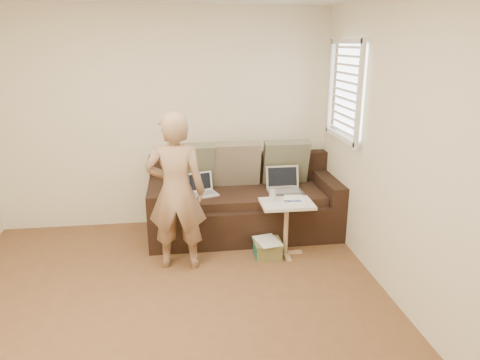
{
  "coord_description": "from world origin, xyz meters",
  "views": [
    {
      "loc": [
        0.19,
        -3.01,
        2.18
      ],
      "look_at": [
        0.8,
        1.4,
        0.78
      ],
      "focal_mm": 32.62,
      "sensor_mm": 36.0,
      "label": 1
    }
  ],
  "objects_px": {
    "sofa": "(244,199)",
    "laptop_silver": "(285,192)",
    "person": "(176,192)",
    "drinking_glass": "(273,196)",
    "side_table": "(286,228)",
    "laptop_white": "(202,195)",
    "striped_box": "(267,248)"
  },
  "relations": [
    {
      "from": "sofa",
      "to": "side_table",
      "type": "relative_size",
      "value": 3.7
    },
    {
      "from": "side_table",
      "to": "person",
      "type": "bearing_deg",
      "value": -174.97
    },
    {
      "from": "laptop_silver",
      "to": "drinking_glass",
      "type": "distance_m",
      "value": 0.55
    },
    {
      "from": "laptop_white",
      "to": "side_table",
      "type": "bearing_deg",
      "value": -51.15
    },
    {
      "from": "laptop_white",
      "to": "sofa",
      "type": "bearing_deg",
      "value": -10.08
    },
    {
      "from": "laptop_silver",
      "to": "striped_box",
      "type": "height_order",
      "value": "laptop_silver"
    },
    {
      "from": "person",
      "to": "drinking_glass",
      "type": "relative_size",
      "value": 13.26
    },
    {
      "from": "side_table",
      "to": "striped_box",
      "type": "relative_size",
      "value": 2.04
    },
    {
      "from": "person",
      "to": "side_table",
      "type": "height_order",
      "value": "person"
    },
    {
      "from": "sofa",
      "to": "side_table",
      "type": "height_order",
      "value": "sofa"
    },
    {
      "from": "laptop_silver",
      "to": "side_table",
      "type": "relative_size",
      "value": 0.66
    },
    {
      "from": "person",
      "to": "striped_box",
      "type": "distance_m",
      "value": 1.17
    },
    {
      "from": "laptop_silver",
      "to": "person",
      "type": "bearing_deg",
      "value": -153.45
    },
    {
      "from": "person",
      "to": "side_table",
      "type": "bearing_deg",
      "value": -168.07
    },
    {
      "from": "laptop_silver",
      "to": "striped_box",
      "type": "xyz_separation_m",
      "value": [
        -0.32,
        -0.56,
        -0.43
      ]
    },
    {
      "from": "side_table",
      "to": "drinking_glass",
      "type": "bearing_deg",
      "value": 157.09
    },
    {
      "from": "laptop_silver",
      "to": "drinking_glass",
      "type": "bearing_deg",
      "value": -118.67
    },
    {
      "from": "person",
      "to": "striped_box",
      "type": "relative_size",
      "value": 5.47
    },
    {
      "from": "person",
      "to": "drinking_glass",
      "type": "distance_m",
      "value": 1.02
    },
    {
      "from": "side_table",
      "to": "drinking_glass",
      "type": "height_order",
      "value": "drinking_glass"
    },
    {
      "from": "laptop_white",
      "to": "striped_box",
      "type": "height_order",
      "value": "laptop_white"
    },
    {
      "from": "sofa",
      "to": "laptop_silver",
      "type": "xyz_separation_m",
      "value": [
        0.47,
        -0.1,
        0.1
      ]
    },
    {
      "from": "laptop_silver",
      "to": "side_table",
      "type": "distance_m",
      "value": 0.58
    },
    {
      "from": "laptop_white",
      "to": "side_table",
      "type": "height_order",
      "value": "laptop_white"
    },
    {
      "from": "drinking_glass",
      "to": "laptop_white",
      "type": "bearing_deg",
      "value": 144.95
    },
    {
      "from": "laptop_white",
      "to": "person",
      "type": "height_order",
      "value": "person"
    },
    {
      "from": "person",
      "to": "laptop_silver",
      "type": "bearing_deg",
      "value": -146.59
    },
    {
      "from": "laptop_silver",
      "to": "striped_box",
      "type": "relative_size",
      "value": 1.36
    },
    {
      "from": "person",
      "to": "side_table",
      "type": "xyz_separation_m",
      "value": [
        1.14,
        0.1,
        -0.5
      ]
    },
    {
      "from": "sofa",
      "to": "laptop_silver",
      "type": "bearing_deg",
      "value": -12.21
    },
    {
      "from": "laptop_white",
      "to": "laptop_silver",
      "type": "bearing_deg",
      "value": -19.97
    },
    {
      "from": "laptop_white",
      "to": "striped_box",
      "type": "distance_m",
      "value": 0.98
    }
  ]
}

